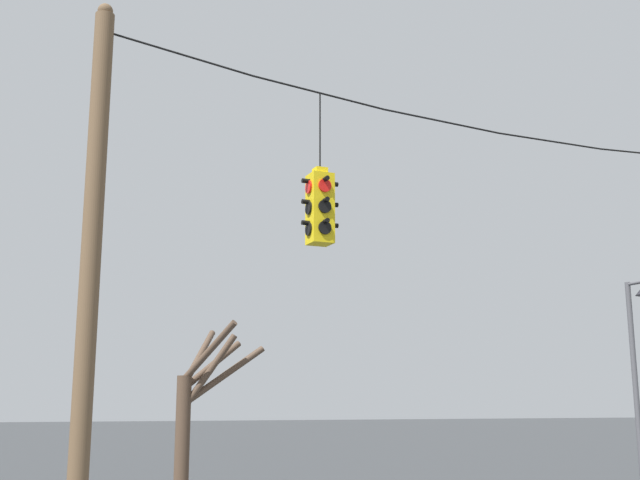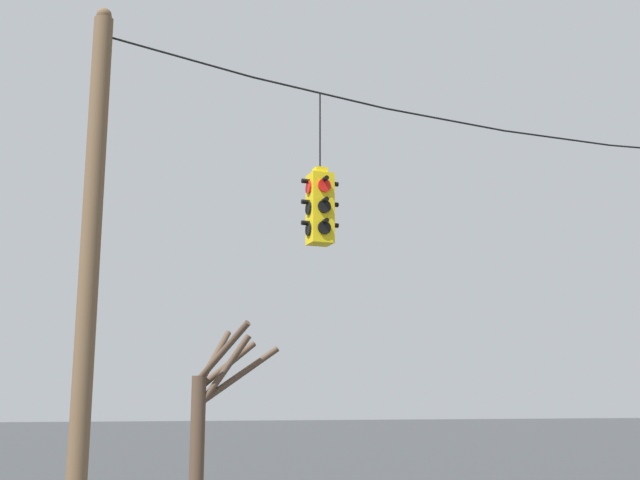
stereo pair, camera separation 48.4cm
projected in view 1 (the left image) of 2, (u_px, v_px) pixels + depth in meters
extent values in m
cylinder|color=brown|center=(90.00, 277.00, 10.46)|extent=(0.27, 0.27, 7.43)
sphere|color=brown|center=(105.00, 11.00, 11.22)|extent=(0.21, 0.21, 0.21)
cylinder|color=black|center=(181.00, 54.00, 11.54)|extent=(2.19, 0.03, 0.33)
cylinder|color=black|center=(321.00, 93.00, 12.32)|extent=(2.19, 0.03, 0.23)
cylinder|color=black|center=(443.00, 122.00, 13.13)|extent=(2.19, 0.03, 0.13)
cylinder|color=black|center=(552.00, 141.00, 13.95)|extent=(2.19, 0.03, 0.03)
cube|color=yellow|center=(320.00, 209.00, 11.95)|extent=(0.34, 0.34, 1.07)
cube|color=yellow|center=(320.00, 171.00, 12.07)|extent=(0.19, 0.19, 0.10)
cylinder|color=black|center=(320.00, 131.00, 12.20)|extent=(0.02, 0.02, 1.19)
cylinder|color=red|center=(325.00, 185.00, 11.85)|extent=(0.20, 0.03, 0.20)
cylinder|color=black|center=(326.00, 179.00, 11.82)|extent=(0.07, 0.12, 0.07)
cylinder|color=black|center=(325.00, 206.00, 11.78)|extent=(0.20, 0.03, 0.20)
cylinder|color=black|center=(326.00, 200.00, 11.76)|extent=(0.07, 0.12, 0.07)
cylinder|color=black|center=(325.00, 228.00, 11.72)|extent=(0.20, 0.03, 0.20)
cylinder|color=black|center=(326.00, 221.00, 11.69)|extent=(0.07, 0.12, 0.07)
cylinder|color=red|center=(315.00, 191.00, 12.18)|extent=(0.20, 0.03, 0.20)
cylinder|color=black|center=(314.00, 186.00, 12.24)|extent=(0.07, 0.12, 0.07)
cylinder|color=black|center=(315.00, 212.00, 12.11)|extent=(0.20, 0.03, 0.20)
cylinder|color=black|center=(314.00, 207.00, 12.17)|extent=(0.07, 0.12, 0.07)
cylinder|color=black|center=(315.00, 233.00, 12.05)|extent=(0.20, 0.03, 0.20)
cylinder|color=black|center=(314.00, 227.00, 12.11)|extent=(0.07, 0.12, 0.07)
cylinder|color=red|center=(309.00, 187.00, 11.94)|extent=(0.03, 0.20, 0.20)
cylinder|color=black|center=(306.00, 181.00, 11.94)|extent=(0.12, 0.07, 0.07)
cylinder|color=black|center=(309.00, 208.00, 11.88)|extent=(0.03, 0.20, 0.20)
cylinder|color=black|center=(306.00, 202.00, 11.88)|extent=(0.12, 0.07, 0.07)
cylinder|color=black|center=(308.00, 229.00, 11.81)|extent=(0.03, 0.20, 0.20)
cylinder|color=black|center=(306.00, 223.00, 11.81)|extent=(0.12, 0.07, 0.07)
cylinder|color=red|center=(331.00, 190.00, 12.08)|extent=(0.03, 0.20, 0.20)
cylinder|color=black|center=(334.00, 184.00, 12.12)|extent=(0.12, 0.07, 0.07)
cylinder|color=black|center=(331.00, 210.00, 12.02)|extent=(0.03, 0.20, 0.20)
cylinder|color=black|center=(334.00, 205.00, 12.05)|extent=(0.12, 0.07, 0.07)
cylinder|color=black|center=(331.00, 231.00, 11.95)|extent=(0.03, 0.20, 0.20)
cylinder|color=black|center=(334.00, 225.00, 11.99)|extent=(0.12, 0.07, 0.07)
cylinder|color=#515156|center=(636.00, 390.00, 17.66)|extent=(0.12, 0.12, 4.80)
cylinder|color=#515156|center=(637.00, 283.00, 17.87)|extent=(0.07, 0.58, 0.07)
cylinder|color=brown|center=(183.00, 435.00, 19.07)|extent=(0.35, 0.35, 2.77)
cylinder|color=brown|center=(199.00, 357.00, 20.27)|extent=(1.22, 1.55, 1.52)
cylinder|color=brown|center=(209.00, 371.00, 19.45)|extent=(1.31, 0.50, 1.85)
cylinder|color=brown|center=(224.00, 376.00, 19.72)|extent=(2.07, 0.18, 1.51)
cylinder|color=brown|center=(209.00, 351.00, 19.12)|extent=(1.08, 1.33, 1.42)
cylinder|color=brown|center=(212.00, 365.00, 19.89)|extent=(1.62, 0.62, 1.27)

